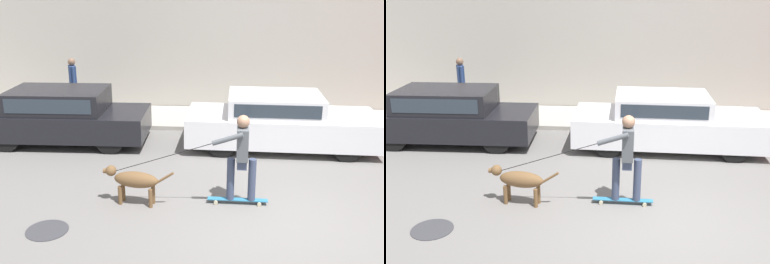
# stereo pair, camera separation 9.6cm
# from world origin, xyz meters

# --- Properties ---
(ground_plane) EXTENTS (36.00, 36.00, 0.00)m
(ground_plane) POSITION_xyz_m (0.00, 0.00, 0.00)
(ground_plane) COLOR slate
(back_wall) EXTENTS (32.00, 0.30, 5.62)m
(back_wall) POSITION_xyz_m (0.00, 6.98, 2.81)
(back_wall) COLOR #ADA89E
(back_wall) RESTS_ON ground_plane
(sidewalk_curb) EXTENTS (30.00, 2.14, 0.11)m
(sidewalk_curb) POSITION_xyz_m (0.00, 5.74, 0.06)
(sidewalk_curb) COLOR #A39E93
(sidewalk_curb) RESTS_ON ground_plane
(parked_car_0) EXTENTS (3.93, 1.72, 1.32)m
(parked_car_0) POSITION_xyz_m (-4.74, 3.56, 0.66)
(parked_car_0) COLOR black
(parked_car_0) RESTS_ON ground_plane
(parked_car_1) EXTENTS (4.43, 1.86, 1.28)m
(parked_car_1) POSITION_xyz_m (0.40, 3.57, 0.62)
(parked_car_1) COLOR black
(parked_car_1) RESTS_ON ground_plane
(dog) EXTENTS (1.27, 0.40, 0.68)m
(dog) POSITION_xyz_m (-2.44, 0.44, 0.45)
(dog) COLOR brown
(dog) RESTS_ON ground_plane
(skateboarder) EXTENTS (2.74, 0.55, 1.61)m
(skateboarder) POSITION_xyz_m (-0.60, 0.57, 0.92)
(skateboarder) COLOR beige
(skateboarder) RESTS_ON ground_plane
(pedestrian_with_bag) EXTENTS (0.36, 0.60, 1.60)m
(pedestrian_with_bag) POSITION_xyz_m (-5.25, 5.82, 1.00)
(pedestrian_with_bag) COLOR #3D4760
(pedestrian_with_bag) RESTS_ON sidewalk_curb
(manhole_cover) EXTENTS (0.66, 0.66, 0.01)m
(manhole_cover) POSITION_xyz_m (-3.62, -0.58, 0.01)
(manhole_cover) COLOR #38383D
(manhole_cover) RESTS_ON ground_plane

